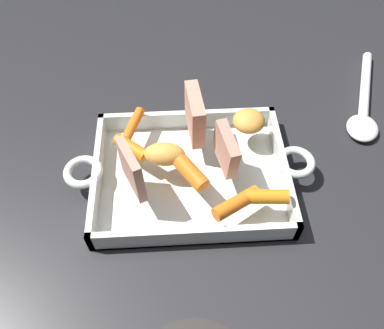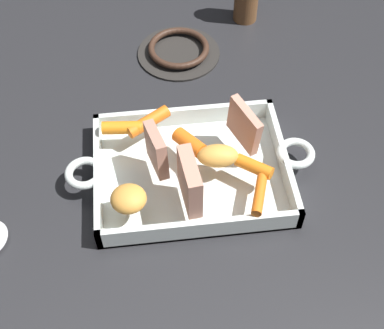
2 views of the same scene
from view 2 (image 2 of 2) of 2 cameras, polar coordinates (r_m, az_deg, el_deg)
name	(u,v)px [view 2 (image 2 of 2)]	position (r m, az deg, el deg)	size (l,w,h in m)	color
ground_plane	(192,176)	(0.82, -0.04, -1.24)	(2.09, 2.09, 0.00)	#232326
roasting_dish	(192,171)	(0.81, -0.04, -0.74)	(0.38, 0.23, 0.04)	silver
roast_slice_thick	(156,150)	(0.76, -3.85, 1.52)	(0.02, 0.06, 0.06)	tan
roast_slice_thin	(190,182)	(0.72, -0.25, -1.86)	(0.02, 0.07, 0.07)	tan
roast_slice_outer	(244,125)	(0.79, 5.62, 4.21)	(0.01, 0.07, 0.07)	tan
baby_carrot_southeast	(254,167)	(0.78, 6.70, -0.22)	(0.02, 0.02, 0.06)	orange
baby_carrot_center_right	(260,193)	(0.75, 7.29, -3.03)	(0.02, 0.02, 0.07)	orange
baby_carrot_southwest	(148,122)	(0.83, -4.72, 4.61)	(0.02, 0.02, 0.07)	orange
baby_carrot_short	(191,143)	(0.80, -0.06, 2.35)	(0.02, 0.02, 0.05)	orange
baby_carrot_center_left	(121,128)	(0.83, -7.60, 3.94)	(0.02, 0.02, 0.06)	orange
potato_whole	(218,156)	(0.78, 2.78, 0.94)	(0.06, 0.04, 0.03)	gold
potato_golden_large	(128,199)	(0.74, -6.84, -3.67)	(0.05, 0.05, 0.03)	gold
stove_burner_rear	(179,50)	(1.01, -1.44, 12.17)	(0.15, 0.15, 0.02)	#282623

